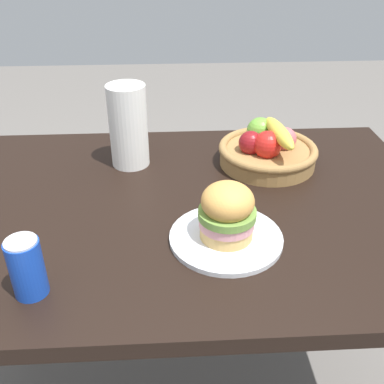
% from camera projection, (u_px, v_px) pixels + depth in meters
% --- Properties ---
extents(ground_plane, '(8.00, 8.00, 0.00)m').
position_uv_depth(ground_plane, '(178.00, 384.00, 1.55)').
color(ground_plane, slate).
extents(dining_table, '(1.40, 0.90, 0.75)m').
position_uv_depth(dining_table, '(174.00, 234.00, 1.22)').
color(dining_table, black).
rests_on(dining_table, ground_plane).
extents(plate, '(0.26, 0.26, 0.01)m').
position_uv_depth(plate, '(226.00, 238.00, 1.02)').
color(plate, white).
rests_on(plate, dining_table).
extents(sandwich, '(0.13, 0.13, 0.13)m').
position_uv_depth(sandwich, '(227.00, 212.00, 0.99)').
color(sandwich, '#DBAD60').
rests_on(sandwich, plate).
extents(soda_can, '(0.07, 0.07, 0.13)m').
position_uv_depth(soda_can, '(27.00, 267.00, 0.85)').
color(soda_can, blue).
rests_on(soda_can, dining_table).
extents(fruit_basket, '(0.29, 0.29, 0.14)m').
position_uv_depth(fruit_basket, '(268.00, 149.00, 1.32)').
color(fruit_basket, '#9E7542').
rests_on(fruit_basket, dining_table).
extents(paper_towel_roll, '(0.11, 0.11, 0.24)m').
position_uv_depth(paper_towel_roll, '(128.00, 126.00, 1.28)').
color(paper_towel_roll, white).
rests_on(paper_towel_roll, dining_table).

